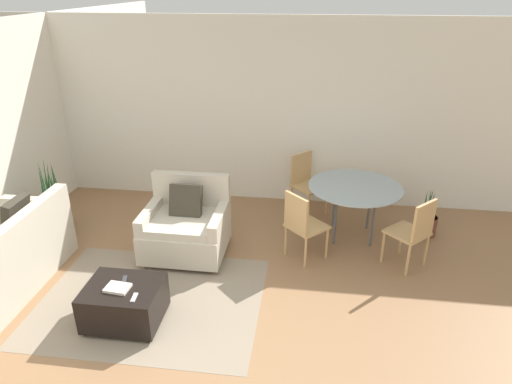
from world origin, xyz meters
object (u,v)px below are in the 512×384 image
(potted_plant, at_px, (55,213))
(potted_plant_small, at_px, (427,221))
(tv_remote_secondary, at_px, (124,280))
(book_stack, at_px, (118,288))
(dining_table, at_px, (355,191))
(dining_chair_near_left, at_px, (302,222))
(dining_chair_near_right, at_px, (414,229))
(dining_chair_far_left, at_px, (305,180))
(ottoman, at_px, (124,302))
(tv_remote_primary, at_px, (134,297))
(armchair, at_px, (186,227))

(potted_plant, bearing_deg, potted_plant_small, 6.29)
(tv_remote_secondary, bearing_deg, book_stack, -92.53)
(potted_plant, distance_m, dining_table, 4.06)
(dining_chair_near_left, bearing_deg, book_stack, -140.53)
(book_stack, bearing_deg, dining_chair_near_right, 25.11)
(tv_remote_secondary, xyz_separation_m, dining_table, (2.38, 1.93, 0.24))
(dining_chair_near_left, distance_m, dining_chair_near_right, 1.31)
(dining_chair_far_left, bearing_deg, ottoman, -122.35)
(book_stack, bearing_deg, dining_chair_near_left, 39.47)
(dining_chair_near_right, height_order, potted_plant_small, dining_chair_near_right)
(book_stack, relative_size, potted_plant_small, 0.36)
(tv_remote_primary, height_order, tv_remote_secondary, same)
(book_stack, relative_size, dining_chair_near_left, 0.27)
(tv_remote_primary, bearing_deg, ottoman, 140.81)
(dining_chair_far_left, bearing_deg, potted_plant_small, -15.87)
(book_stack, bearing_deg, dining_chair_far_left, 57.69)
(dining_chair_near_left, height_order, dining_chair_far_left, same)
(ottoman, relative_size, dining_chair_near_right, 0.83)
(armchair, height_order, dining_chair_far_left, armchair)
(potted_plant, bearing_deg, dining_chair_far_left, 17.04)
(dining_chair_near_right, bearing_deg, book_stack, -154.89)
(dining_table, bearing_deg, dining_chair_far_left, 135.00)
(potted_plant, relative_size, dining_chair_far_left, 1.20)
(dining_chair_near_left, height_order, potted_plant_small, dining_chair_near_left)
(potted_plant, height_order, potted_plant_small, potted_plant)
(potted_plant_small, bearing_deg, dining_chair_far_left, 164.13)
(potted_plant, xyz_separation_m, dining_chair_far_left, (3.37, 1.03, 0.25))
(ottoman, bearing_deg, dining_chair_near_left, 39.02)
(tv_remote_secondary, relative_size, dining_chair_far_left, 0.16)
(ottoman, height_order, dining_chair_near_right, dining_chair_near_right)
(potted_plant, relative_size, dining_chair_near_right, 1.20)
(armchair, relative_size, dining_chair_near_right, 1.11)
(armchair, height_order, book_stack, armchair)
(book_stack, height_order, potted_plant_small, potted_plant_small)
(tv_remote_secondary, xyz_separation_m, dining_chair_far_left, (1.73, 2.59, 0.09))
(tv_remote_secondary, xyz_separation_m, potted_plant, (-1.64, 1.56, -0.16))
(armchair, distance_m, potted_plant, 1.96)
(dining_chair_near_right, xyz_separation_m, dining_chair_far_left, (-1.31, 1.31, 0.00))
(armchair, bearing_deg, tv_remote_secondary, -103.03)
(tv_remote_secondary, bearing_deg, dining_chair_near_right, 22.81)
(potted_plant, xyz_separation_m, dining_chair_near_left, (3.37, -0.28, 0.25))
(dining_chair_far_left, bearing_deg, tv_remote_primary, -118.15)
(tv_remote_primary, bearing_deg, potted_plant, 135.51)
(dining_table, xyz_separation_m, dining_chair_far_left, (-0.66, 0.66, -0.15))
(dining_chair_near_right, bearing_deg, tv_remote_secondary, -157.19)
(ottoman, height_order, tv_remote_primary, tv_remote_primary)
(tv_remote_primary, distance_m, dining_chair_far_left, 3.23)
(armchair, xyz_separation_m, potted_plant, (-1.93, 0.31, -0.10))
(potted_plant_small, bearing_deg, tv_remote_secondary, -148.14)
(ottoman, xyz_separation_m, tv_remote_secondary, (-0.02, 0.11, 0.20))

